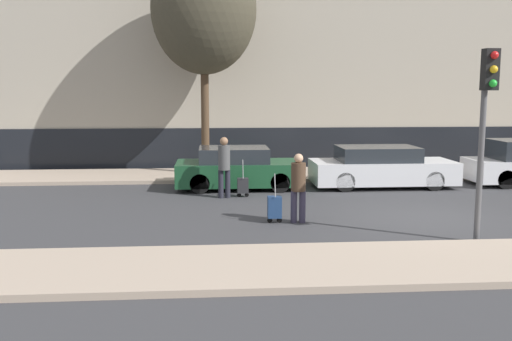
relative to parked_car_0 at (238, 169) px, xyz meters
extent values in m
plane|color=#38383A|center=(4.28, -4.54, -0.62)|extent=(80.00, 80.00, 0.00)
cube|color=tan|center=(4.28, -8.29, -0.56)|extent=(28.00, 2.50, 0.12)
cube|color=tan|center=(4.28, 2.46, -0.56)|extent=(28.00, 3.00, 0.12)
cube|color=#A89E8C|center=(4.28, 5.75, 4.50)|extent=(28.00, 2.19, 10.23)
cube|color=black|center=(4.28, 4.64, 0.18)|extent=(27.44, 0.06, 1.60)
cube|color=#194728|center=(0.04, 0.00, -0.13)|extent=(3.91, 1.89, 0.70)
cube|color=#23282D|center=(-0.12, 0.00, 0.45)|extent=(2.15, 1.66, 0.46)
cylinder|color=black|center=(1.25, -0.85, -0.32)|extent=(0.60, 0.18, 0.60)
cylinder|color=black|center=(1.25, 0.85, -0.32)|extent=(0.60, 0.18, 0.60)
cylinder|color=black|center=(-1.18, -0.85, -0.32)|extent=(0.60, 0.18, 0.60)
cylinder|color=black|center=(-1.18, 0.85, -0.32)|extent=(0.60, 0.18, 0.60)
cube|color=silver|center=(4.64, -0.08, -0.13)|extent=(4.51, 1.84, 0.70)
cube|color=#23282D|center=(4.46, -0.08, 0.45)|extent=(2.48, 1.62, 0.46)
cylinder|color=black|center=(6.04, -0.91, -0.32)|extent=(0.60, 0.18, 0.60)
cylinder|color=black|center=(6.04, 0.75, -0.32)|extent=(0.60, 0.18, 0.60)
cylinder|color=black|center=(3.24, -0.91, -0.32)|extent=(0.60, 0.18, 0.60)
cylinder|color=black|center=(3.24, 0.75, -0.32)|extent=(0.60, 0.18, 0.60)
cylinder|color=black|center=(8.39, -0.78, -0.32)|extent=(0.60, 0.18, 0.60)
cylinder|color=black|center=(8.39, 0.79, -0.32)|extent=(0.60, 0.18, 0.60)
cylinder|color=#23232D|center=(-0.36, -1.57, -0.21)|extent=(0.15, 0.15, 0.82)
cylinder|color=#23232D|center=(-0.55, -1.61, -0.21)|extent=(0.15, 0.15, 0.82)
cylinder|color=#4C4C4C|center=(-0.45, -1.59, 0.55)|extent=(0.34, 0.34, 0.71)
sphere|color=#936B4C|center=(-0.45, -1.59, 1.02)|extent=(0.23, 0.23, 0.23)
cube|color=#262628|center=(0.09, -1.49, -0.28)|extent=(0.32, 0.24, 0.43)
cylinder|color=black|center=(-0.03, -1.49, -0.56)|extent=(0.12, 0.03, 0.12)
cylinder|color=black|center=(0.20, -1.49, -0.56)|extent=(0.12, 0.03, 0.12)
cylinder|color=gray|center=(0.09, -1.56, 0.21)|extent=(0.02, 0.19, 0.53)
cylinder|color=#383347|center=(1.10, -4.82, -0.24)|extent=(0.15, 0.15, 0.76)
cylinder|color=#383347|center=(1.30, -4.84, -0.24)|extent=(0.15, 0.15, 0.76)
cylinder|color=#473323|center=(1.20, -4.83, 0.47)|extent=(0.34, 0.34, 0.66)
sphere|color=tan|center=(1.20, -4.83, 0.90)|extent=(0.21, 0.21, 0.21)
cube|color=navy|center=(0.65, -4.79, -0.25)|extent=(0.32, 0.24, 0.51)
cylinder|color=black|center=(0.54, -4.79, -0.56)|extent=(0.12, 0.03, 0.12)
cylinder|color=black|center=(0.76, -4.79, -0.56)|extent=(0.12, 0.03, 0.12)
cylinder|color=gray|center=(0.65, -4.86, 0.28)|extent=(0.02, 0.19, 0.53)
cylinder|color=#515154|center=(4.59, -6.79, 1.32)|extent=(0.12, 0.12, 3.88)
cube|color=black|center=(4.59, -6.97, 2.86)|extent=(0.28, 0.24, 0.80)
sphere|color=red|center=(4.59, -7.12, 3.12)|extent=(0.15, 0.15, 0.15)
sphere|color=gold|center=(4.59, -7.12, 2.86)|extent=(0.15, 0.15, 0.15)
sphere|color=green|center=(4.59, -7.12, 2.59)|extent=(0.15, 0.15, 0.15)
cylinder|color=#4C3826|center=(-1.03, 2.50, 1.52)|extent=(0.28, 0.28, 4.05)
ellipsoid|color=#423D2D|center=(-1.03, 2.50, 5.22)|extent=(3.64, 3.64, 4.45)
camera|label=1|loc=(-0.79, -17.77, 2.47)|focal=40.00mm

